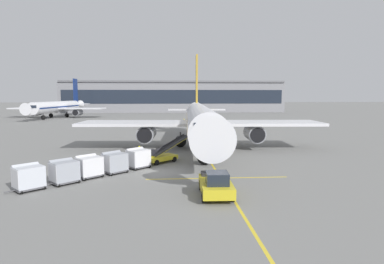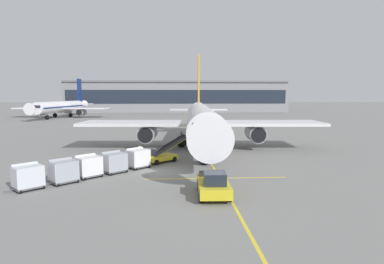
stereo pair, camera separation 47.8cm
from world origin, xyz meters
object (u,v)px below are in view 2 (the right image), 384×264
object	(u,v)px
baggage_cart_fifth	(28,176)
baggage_cart_third	(88,166)
belt_loader	(163,154)
baggage_cart_fourth	(63,171)
ground_crew_by_loader	(139,153)
parked_airplane	(201,120)
baggage_cart_lead	(138,158)
distant_airplane	(61,107)
safety_cone_wingtip	(161,150)
baggage_cart_second	(114,162)
ground_crew_by_carts	(130,158)
pushback_tug	(213,184)
safety_cone_engine_keepout	(159,153)

from	to	relation	value
baggage_cart_fifth	baggage_cart_third	bearing A→B (deg)	43.53
belt_loader	baggage_cart_fifth	world-z (taller)	belt_loader
baggage_cart_fourth	ground_crew_by_loader	distance (m)	9.25
parked_airplane	baggage_cart_lead	xyz separation A→B (m)	(-7.07, -11.20, -2.75)
ground_crew_by_loader	distant_airplane	world-z (taller)	distant_airplane
baggage_cart_fourth	safety_cone_wingtip	size ratio (longest dim) A/B	4.03
baggage_cart_fourth	ground_crew_by_loader	bearing A→B (deg)	55.83
baggage_cart_lead	baggage_cart_second	xyz separation A→B (m)	(-1.92, -1.84, 0.00)
belt_loader	ground_crew_by_carts	distance (m)	4.25
belt_loader	baggage_cart_fourth	bearing A→B (deg)	-134.54
baggage_cart_third	ground_crew_by_carts	xyz separation A→B (m)	(3.11, 2.99, -0.00)
parked_airplane	pushback_tug	bearing A→B (deg)	-92.42
ground_crew_by_loader	safety_cone_wingtip	size ratio (longest dim) A/B	2.75
baggage_cart_fourth	safety_cone_engine_keepout	bearing A→B (deg)	57.72
baggage_cart_lead	safety_cone_engine_keepout	size ratio (longest dim) A/B	3.61
baggage_cart_third	distant_airplane	world-z (taller)	distant_airplane
belt_loader	ground_crew_by_loader	xyz separation A→B (m)	(-2.41, -0.08, 0.18)
baggage_cart_third	distant_airplane	size ratio (longest dim) A/B	0.07
belt_loader	baggage_cart_fourth	size ratio (longest dim) A/B	1.93
pushback_tug	baggage_cart_second	bearing A→B (deg)	138.39
baggage_cart_second	ground_crew_by_loader	bearing A→B (deg)	67.58
pushback_tug	ground_crew_by_loader	bearing A→B (deg)	118.51
baggage_cart_second	safety_cone_wingtip	distance (m)	10.80
parked_airplane	safety_cone_wingtip	size ratio (longest dim) A/B	64.11
baggage_cart_fourth	pushback_tug	distance (m)	12.17
baggage_cart_fifth	safety_cone_engine_keepout	xyz separation A→B (m)	(9.09, 12.80, -0.66)
parked_airplane	belt_loader	xyz separation A→B (m)	(-4.76, -8.57, -2.93)
ground_crew_by_carts	baggage_cart_second	bearing A→B (deg)	-130.05
baggage_cart_second	safety_cone_engine_keepout	distance (m)	8.74
baggage_cart_second	baggage_cart_fourth	xyz separation A→B (m)	(-3.38, -3.26, 0.00)
belt_loader	safety_cone_wingtip	size ratio (longest dim) A/B	7.77
ground_crew_by_loader	safety_cone_engine_keepout	bearing A→B (deg)	62.15
baggage_cart_fifth	safety_cone_wingtip	world-z (taller)	baggage_cart_fifth
ground_crew_by_carts	distant_airplane	distance (m)	79.89
baggage_cart_fifth	safety_cone_engine_keepout	size ratio (longest dim) A/B	3.61
baggage_cart_second	safety_cone_engine_keepout	xyz separation A→B (m)	(3.67, 7.90, -0.66)
baggage_cart_lead	distant_airplane	xyz separation A→B (m)	(-31.92, 73.13, 2.33)
parked_airplane	distant_airplane	xyz separation A→B (m)	(-38.99, 61.92, -0.42)
baggage_cart_lead	pushback_tug	distance (m)	10.98
parked_airplane	pushback_tug	world-z (taller)	parked_airplane
safety_cone_wingtip	baggage_cart_third	bearing A→B (deg)	-115.98
belt_loader	safety_cone_wingtip	xyz separation A→B (m)	(-0.45, 5.61, -0.51)
baggage_cart_third	baggage_cart_fourth	world-z (taller)	same
baggage_cart_lead	ground_crew_by_loader	xyz separation A→B (m)	(-0.10, 2.56, -0.00)
pushback_tug	distant_airplane	size ratio (longest dim) A/B	0.12
belt_loader	pushback_tug	world-z (taller)	belt_loader
parked_airplane	baggage_cart_third	world-z (taller)	parked_airplane
baggage_cart_fifth	distant_airplane	distance (m)	83.59
baggage_cart_fourth	baggage_cart_lead	bearing A→B (deg)	43.87
baggage_cart_second	distant_airplane	distance (m)	80.78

